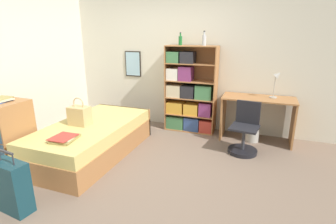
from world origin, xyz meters
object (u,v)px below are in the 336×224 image
object	(u,v)px
bottle_green	(180,40)
desk_lamp	(277,79)
bottle_brown	(204,40)
waste_bin	(252,135)
suitcase	(12,187)
desk_chair	(244,137)
book_stack_on_bed	(65,138)
dresser	(7,135)
handbag	(80,115)
desk	(257,111)
bed	(93,138)
bookcase	(188,95)

from	to	relation	value
bottle_green	desk_lamp	distance (m)	1.80
bottle_brown	waste_bin	xyz separation A→B (m)	(0.96, -0.18, -1.59)
suitcase	desk_chair	xyz separation A→B (m)	(2.16, 2.33, -0.03)
book_stack_on_bed	bottle_brown	world-z (taller)	bottle_brown
dresser	bottle_brown	distance (m)	3.41
handbag	desk	size ratio (longest dim) A/B	0.35
bed	suitcase	world-z (taller)	suitcase
book_stack_on_bed	bottle_green	distance (m)	2.65
bottle_brown	waste_bin	size ratio (longest dim) A/B	1.07
book_stack_on_bed	desk_chair	size ratio (longest dim) A/B	0.48
book_stack_on_bed	desk_lamp	bearing A→B (deg)	40.49
suitcase	bottle_green	size ratio (longest dim) A/B	3.09
suitcase	desk_lamp	world-z (taller)	desk_lamp
bed	dresser	size ratio (longest dim) A/B	2.18
desk_lamp	desk_chair	size ratio (longest dim) A/B	0.58
bottle_brown	waste_bin	distance (m)	1.86
bottle_brown	bed	bearing A→B (deg)	-131.24
bed	book_stack_on_bed	xyz separation A→B (m)	(0.08, -0.67, 0.28)
suitcase	desk_chair	size ratio (longest dim) A/B	0.87
dresser	bed	bearing A→B (deg)	41.54
dresser	bookcase	world-z (taller)	bookcase
bed	waste_bin	xyz separation A→B (m)	(2.32, 1.37, -0.13)
waste_bin	desk_chair	bearing A→B (deg)	-101.78
dresser	desk	distance (m)	3.88
bottle_green	desk_lamp	xyz separation A→B (m)	(1.70, -0.06, -0.60)
bed	suitcase	xyz separation A→B (m)	(0.05, -1.47, 0.04)
bed	dresser	world-z (taller)	dresser
handbag	desk	distance (m)	2.92
desk_chair	waste_bin	distance (m)	0.54
bottle_brown	bottle_green	bearing A→B (deg)	179.57
handbag	dresser	size ratio (longest dim) A/B	0.44
suitcase	dresser	distance (m)	1.16
dresser	waste_bin	distance (m)	3.83
book_stack_on_bed	bottle_brown	size ratio (longest dim) A/B	1.52
bookcase	desk	distance (m)	1.27
bed	handbag	world-z (taller)	handbag
bottle_green	handbag	bearing A→B (deg)	-121.95
bookcase	bottle_green	bearing A→B (deg)	171.03
bed	bookcase	xyz separation A→B (m)	(1.10, 1.52, 0.44)
bottle_green	bottle_brown	xyz separation A→B (m)	(0.44, -0.00, 0.01)
bed	desk	size ratio (longest dim) A/B	1.72
bed	bookcase	size ratio (longest dim) A/B	1.28
bottle_green	desk_chair	xyz separation A→B (m)	(1.29, -0.69, -1.44)
bottle_green	waste_bin	world-z (taller)	bottle_green
handbag	book_stack_on_bed	size ratio (longest dim) A/B	1.10
handbag	bottle_brown	size ratio (longest dim) A/B	1.67
bed	bottle_brown	world-z (taller)	bottle_brown
handbag	suitcase	xyz separation A→B (m)	(0.17, -1.36, -0.36)
desk_lamp	suitcase	bearing A→B (deg)	-130.95
book_stack_on_bed	desk_lamp	distance (m)	3.38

